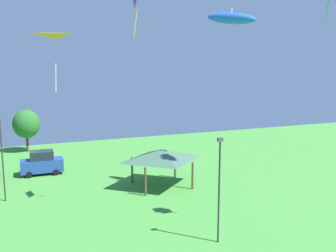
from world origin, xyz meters
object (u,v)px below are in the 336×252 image
object	(u,v)px
kite_flying_5	(231,18)
treeline_tree_3	(26,124)
parked_car_second_from_left	(42,163)
light_post_0	(219,185)
light_post_1	(2,155)
park_pavilion	(161,155)
kite_flying_1	(58,52)

from	to	relation	value
kite_flying_5	treeline_tree_3	xyz separation A→B (m)	(-16.17, 25.05, -11.54)
parked_car_second_from_left	light_post_0	distance (m)	22.82
light_post_0	light_post_1	world-z (taller)	light_post_1
park_pavilion	parked_car_second_from_left	bearing A→B (deg)	140.50
parked_car_second_from_left	park_pavilion	xyz separation A→B (m)	(10.37, -8.55, 1.83)
park_pavilion	light_post_0	size ratio (longest dim) A/B	0.87
kite_flying_1	park_pavilion	size ratio (longest dim) A/B	0.52
light_post_1	treeline_tree_3	world-z (taller)	light_post_1
treeline_tree_3	parked_car_second_from_left	bearing A→B (deg)	-84.53
kite_flying_1	parked_car_second_from_left	xyz separation A→B (m)	(-0.96, 11.79, -11.13)
kite_flying_5	park_pavilion	bearing A→B (deg)	137.21
kite_flying_1	treeline_tree_3	bearing A→B (deg)	95.07
parked_car_second_from_left	park_pavilion	bearing A→B (deg)	-37.89
parked_car_second_from_left	light_post_1	size ratio (longest dim) A/B	0.60
kite_flying_1	treeline_tree_3	xyz separation A→B (m)	(-2.13, 24.01, -8.55)
kite_flying_1	light_post_1	size ratio (longest dim) A/B	0.44
kite_flying_1	parked_car_second_from_left	bearing A→B (deg)	94.65
kite_flying_5	park_pavilion	world-z (taller)	kite_flying_5
kite_flying_1	parked_car_second_from_left	size ratio (longest dim) A/B	0.72
parked_car_second_from_left	treeline_tree_3	world-z (taller)	treeline_tree_3
park_pavilion	treeline_tree_3	distance (m)	23.77
park_pavilion	kite_flying_1	bearing A→B (deg)	-160.98
kite_flying_5	light_post_0	xyz separation A→B (m)	(-5.46, -7.73, -11.51)
light_post_0	kite_flying_5	bearing A→B (deg)	54.76
light_post_0	light_post_1	bearing A→B (deg)	134.03
park_pavilion	light_post_1	xyz separation A→B (m)	(-13.81, 1.42, 0.95)
kite_flying_5	park_pavilion	xyz separation A→B (m)	(-4.63, 4.29, -12.29)
parked_car_second_from_left	light_post_1	bearing A→B (deg)	-114.14
treeline_tree_3	light_post_1	bearing A→B (deg)	-96.69
parked_car_second_from_left	light_post_0	world-z (taller)	light_post_0
light_post_1	park_pavilion	bearing A→B (deg)	-5.85
parked_car_second_from_left	light_post_1	xyz separation A→B (m)	(-3.44, -7.13, 2.78)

